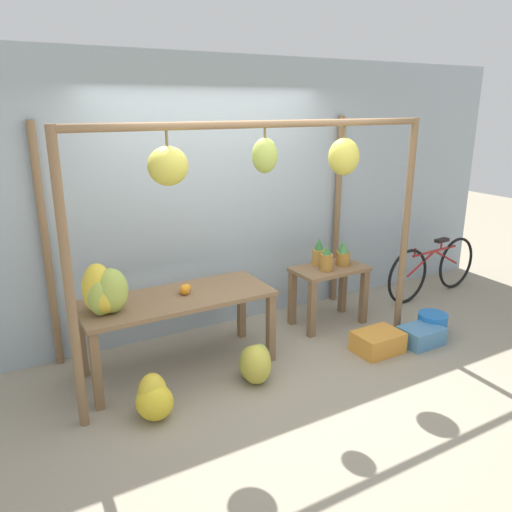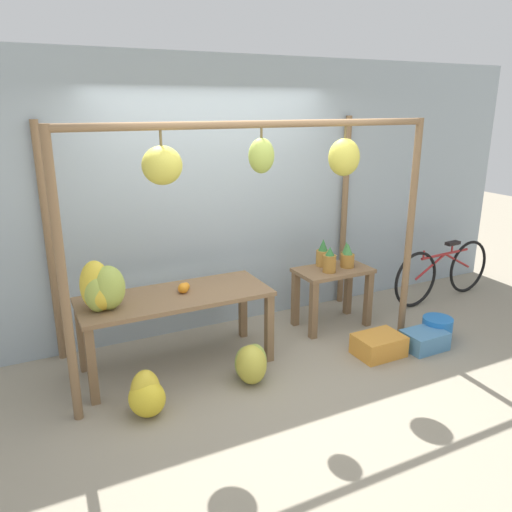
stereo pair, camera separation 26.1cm
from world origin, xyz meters
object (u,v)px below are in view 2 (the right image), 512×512
Objects in this scene: orange_pile at (184,288)px; banana_pile_ground_left at (146,394)px; banana_pile_on_table at (101,289)px; parked_bicycle at (443,272)px; pineapple_cluster at (335,257)px; fruit_crate_white at (379,345)px; fruit_crate_purple at (424,340)px; blue_bucket at (437,329)px; banana_pile_ground_right at (251,363)px.

banana_pile_ground_left is at bearing -130.20° from orange_pile.
banana_pile_on_table reaches higher than parked_bicycle.
banana_pile_on_table is 1.10× the size of pineapple_cluster.
parked_bicycle is (1.65, 0.81, 0.25)m from fruit_crate_white.
fruit_crate_white reaches higher than fruit_crate_purple.
pineapple_cluster reaches higher than fruit_crate_purple.
pineapple_cluster is 1.00× the size of fruit_crate_purple.
banana_pile_on_table reaches higher than blue_bucket.
pineapple_cluster is at bearing 88.90° from fruit_crate_white.
parked_bicycle is (1.64, 0.01, -0.41)m from pineapple_cluster.
fruit_crate_white is (1.71, -0.69, -0.64)m from orange_pile.
banana_pile_ground_left is at bearing 176.90° from fruit_crate_purple.
banana_pile_ground_right is (-1.33, -0.68, -0.60)m from pineapple_cluster.
orange_pile is (0.72, 0.07, -0.13)m from banana_pile_on_table.
fruit_crate_purple is at bearing -13.80° from banana_pile_on_table.
banana_pile_on_table is 1.09× the size of fruit_crate_purple.
banana_pile_ground_left reaches higher than blue_bucket.
fruit_crate_white is 1.50× the size of blue_bucket.
banana_pile_ground_left is at bearing -168.98° from parked_bicycle.
banana_pile_on_table is 2.62m from fruit_crate_white.
banana_pile_ground_right is 2.07m from blue_bucket.
fruit_crate_white is 1.86m from parked_bicycle.
blue_bucket is at bearing -0.92° from banana_pile_ground_left.
banana_pile_on_table is 2.45m from pineapple_cluster.
banana_pile_ground_left is (-0.54, -0.64, -0.58)m from orange_pile.
orange_pile reaches higher than banana_pile_ground_left.
banana_pile_ground_right reaches higher than blue_bucket.
parked_bicycle is at bearing 38.06° from fruit_crate_purple.
orange_pile is at bearing 49.80° from banana_pile_ground_left.
orange_pile reaches higher than fruit_crate_purple.
orange_pile is 3.38m from parked_bicycle.
banana_pile_ground_left is 0.94m from banana_pile_ground_right.
banana_pile_on_table is 4.12m from parked_bicycle.
banana_pile_ground_right is (0.94, 0.07, 0.00)m from banana_pile_ground_left.
blue_bucket is 0.29m from fruit_crate_purple.
banana_pile_ground_left is at bearing -72.42° from banana_pile_on_table.
banana_pile_on_table is at bearing 155.83° from banana_pile_ground_right.
blue_bucket is at bearing -3.20° from banana_pile_ground_right.
banana_pile_on_table is 0.98× the size of fruit_crate_white.
banana_pile_on_table is 1.09× the size of banana_pile_ground_left.
blue_bucket is 0.74× the size of fruit_crate_purple.
orange_pile is at bearing 5.62° from banana_pile_on_table.
parked_bicycle reaches higher than fruit_crate_purple.
banana_pile_on_table is 0.27× the size of parked_bicycle.
pineapple_cluster is at bearing 4.23° from banana_pile_on_table.
banana_pile_ground_left is 3.98m from parked_bicycle.
banana_pile_ground_left is at bearing 179.08° from blue_bucket.
pineapple_cluster reaches higher than banana_pile_ground_left.
fruit_crate_white is (2.43, -0.62, -0.78)m from banana_pile_on_table.
blue_bucket is 0.19× the size of parked_bicycle.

